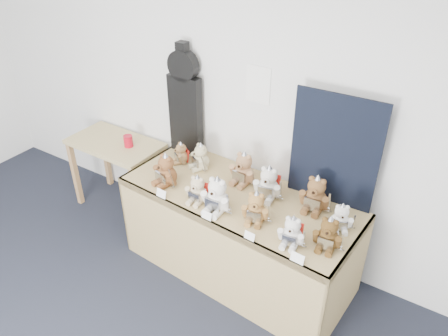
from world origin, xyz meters
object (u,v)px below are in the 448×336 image
Objects in this scene: teddy_back_left at (200,158)px; teddy_back_far_left at (181,154)px; side_table at (116,153)px; teddy_front_left at (198,190)px; display_table at (233,217)px; red_cup at (128,141)px; guitar_case at (185,101)px; teddy_front_centre at (217,196)px; teddy_back_centre_right at (268,184)px; teddy_front_right at (256,208)px; teddy_front_far_left at (166,171)px; teddy_front_far_right at (292,232)px; teddy_back_end at (341,218)px; teddy_front_end at (328,235)px; teddy_back_centre_left at (243,170)px; teddy_back_right at (315,195)px.

teddy_back_left is 0.20m from teddy_back_far_left.
side_table is 3.66× the size of teddy_front_left.
display_table is 1.34m from red_cup.
teddy_front_left is (0.53, -0.58, -0.39)m from guitar_case.
teddy_front_centre is 0.42m from teddy_back_centre_right.
teddy_front_right is at bearing -0.29° from teddy_back_left.
teddy_front_far_left reaches higher than teddy_back_far_left.
display_table is 17.28× the size of red_cup.
teddy_front_left is 0.97× the size of teddy_back_left.
teddy_back_end is (0.22, 0.33, -0.01)m from teddy_front_far_right.
teddy_front_right is at bearing 177.78° from teddy_back_end.
teddy_back_centre_right is at bearing 53.92° from teddy_front_centre.
teddy_front_end is (2.28, -0.34, 0.27)m from side_table.
teddy_back_centre_left is at bearing 115.37° from teddy_front_right.
teddy_front_far_left is at bearing -79.95° from teddy_back_left.
teddy_front_centre is 0.61m from teddy_back_left.
teddy_back_centre_left reaches higher than teddy_back_far_left.
teddy_front_right reaches higher than teddy_front_left.
teddy_back_far_left is (-0.20, -0.01, -0.02)m from teddy_back_left.
red_cup is at bearing 155.75° from teddy_front_left.
teddy_back_end reaches higher than teddy_back_far_left.
guitar_case is 4.33× the size of teddy_back_end.
teddy_back_right reaches higher than teddy_front_far_left.
teddy_front_left reaches higher than teddy_back_far_left.
teddy_front_centre reaches higher than teddy_front_end.
display_table is at bearing -161.63° from teddy_back_right.
guitar_case is at bearing 127.98° from teddy_front_left.
display_table is 8.46× the size of teddy_back_end.
teddy_front_right is at bearing -0.55° from teddy_front_left.
teddy_front_centre is 1.25× the size of teddy_front_far_right.
display_table is 6.56× the size of teddy_front_far_left.
teddy_back_centre_right reaches higher than side_table.
teddy_front_right is 1.01m from teddy_back_far_left.
teddy_back_right reaches higher than teddy_front_end.
teddy_back_left is 1.12× the size of teddy_back_end.
teddy_front_centre is (1.45, -0.40, 0.29)m from side_table.
teddy_back_right is (2.05, 0.00, 0.29)m from side_table.
teddy_back_centre_left is at bearing 47.55° from teddy_front_far_left.
red_cup is (0.18, 0.01, 0.18)m from side_table.
teddy_front_centre is at bearing -83.38° from teddy_back_centre_left.
teddy_front_right is at bearing 7.68° from teddy_front_centre.
teddy_back_end is at bearing 17.06° from teddy_front_centre.
teddy_back_far_left is at bearing -0.22° from red_cup.
guitar_case is 1.00m from teddy_front_centre.
teddy_front_far_right is at bearing -13.44° from red_cup.
guitar_case is 3.71× the size of teddy_front_end.
teddy_front_centre reaches higher than teddy_back_centre_left.
teddy_back_left is 1.05m from teddy_back_right.
teddy_back_centre_right is (0.78, 0.27, 0.00)m from teddy_front_far_left.
teddy_front_left is 0.60m from teddy_back_far_left.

